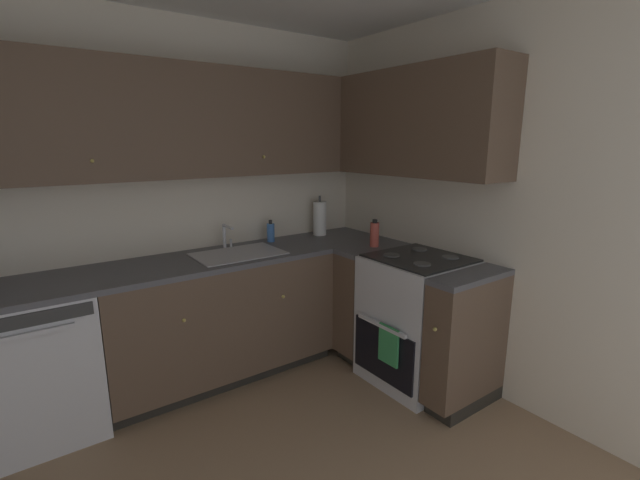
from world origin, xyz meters
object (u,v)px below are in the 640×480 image
object	(u,v)px
dishwasher	(39,364)
oil_bottle	(375,234)
soap_bottle	(271,232)
paper_towel_roll	(320,218)
oven_range	(417,319)

from	to	relation	value
dishwasher	oil_bottle	world-z (taller)	oil_bottle
dishwasher	soap_bottle	distance (m)	1.73
soap_bottle	paper_towel_roll	size ratio (longest dim) A/B	0.51
soap_bottle	oil_bottle	distance (m)	0.82
oven_range	paper_towel_roll	distance (m)	1.18
paper_towel_roll	oil_bottle	bearing A→B (deg)	-81.03
dishwasher	oven_range	bearing A→B (deg)	-21.31
paper_towel_roll	oven_range	bearing A→B (deg)	-83.85
soap_bottle	oil_bottle	bearing A→B (deg)	-47.23
dishwasher	oil_bottle	size ratio (longest dim) A/B	4.15
soap_bottle	oil_bottle	size ratio (longest dim) A/B	0.84
oven_range	paper_towel_roll	world-z (taller)	paper_towel_roll
oil_bottle	oven_range	bearing A→B (deg)	-87.61
dishwasher	soap_bottle	world-z (taller)	soap_bottle
oven_range	soap_bottle	distance (m)	1.30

